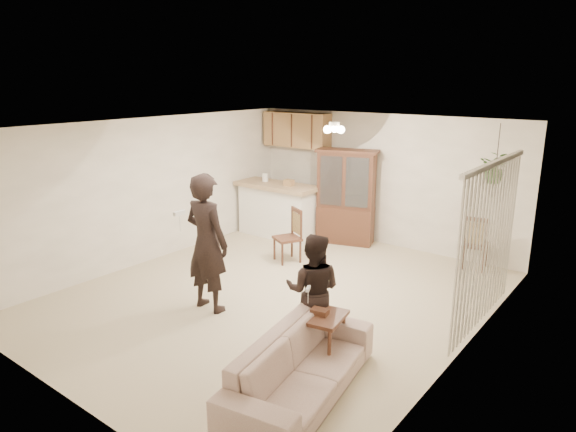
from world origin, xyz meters
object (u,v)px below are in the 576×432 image
Objects in this scene: sofa at (301,362)px; side_table at (319,337)px; adult at (207,247)px; chair_hutch_left at (287,247)px; chair_hutch_right at (475,253)px; chair_bar at (275,221)px; china_hutch at (346,197)px; child at (313,292)px.

sofa reaches higher than side_table.
adult reaches higher than side_table.
adult is 1.91× the size of chair_hutch_left.
chair_hutch_left is 3.20m from chair_hutch_right.
chair_bar is 3.99m from chair_hutch_right.
chair_bar reaches higher than chair_hutch_right.
chair_hutch_right is (2.49, 0.13, -0.64)m from china_hutch.
child is 1.43× the size of chair_hutch_left.
chair_hutch_right is at bearing 21.57° from chair_bar.
child is 2.10× the size of side_table.
chair_hutch_left is at bearing -70.96° from child.
china_hutch is 2.57m from chair_hutch_right.
chair_bar is (-3.54, 3.57, -0.03)m from side_table.
child is at bearing -31.04° from chair_bar.
chair_bar is 1.02× the size of chair_hutch_right.
chair_bar reaches higher than sofa.
adult reaches higher than chair_bar.
child reaches higher than chair_bar.
chair_hutch_left is at bearing -82.50° from adult.
child is 1.45× the size of chair_hutch_right.
chair_hutch_right is at bearing -125.11° from child.
chair_hutch_right is (0.21, 4.71, -0.10)m from sofa.
china_hutch is at bearing 16.67° from sofa.
chair_bar is 1.69m from chair_hutch_left.
adult is 2.30m from chair_hutch_left.
child reaches higher than chair_hutch_left.
adult is at bearing -51.20° from chair_bar.
china_hutch is 1.95× the size of chair_hutch_left.
sofa is 2.44m from adult.
sofa is 4.72m from chair_hutch_right.
chair_bar is (-1.53, 3.35, -0.63)m from adult.
adult is 3.73m from china_hutch.
chair_hutch_left is at bearing -29.23° from chair_bar.
chair_hutch_left is at bearing -115.77° from china_hutch.
china_hutch is at bearing -88.66° from child.
chair_hutch_right is (0.43, 4.07, -0.04)m from side_table.
child is 3.89m from chair_hutch_right.
adult is (-2.22, 0.85, 0.53)m from sofa.
china_hutch reaches higher than sofa.
adult reaches higher than child.
chair_hutch_right is at bearing 58.99° from chair_hutch_left.
child reaches higher than side_table.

